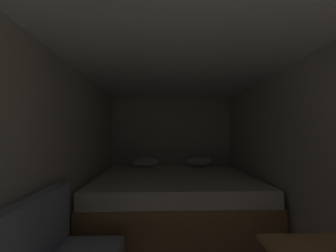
{
  "coord_description": "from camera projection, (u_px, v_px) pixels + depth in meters",
  "views": [
    {
      "loc": [
        -0.2,
        -0.54,
        1.31
      ],
      "look_at": [
        -0.11,
        2.46,
        1.42
      ],
      "focal_mm": 23.52,
      "sensor_mm": 36.0,
      "label": 1
    }
  ],
  "objects": [
    {
      "name": "bed",
      "position": [
        175.0,
        197.0,
        3.36
      ],
      "size": [
        2.28,
        2.09,
        0.88
      ],
      "color": "#9E7247",
      "rests_on": "ground"
    },
    {
      "name": "ceiling_slab",
      "position": [
        182.0,
        55.0,
        2.2
      ],
      "size": [
        2.5,
        4.62,
        0.05
      ],
      "primitive_type": "cube",
      "color": "white",
      "rests_on": "wall_left"
    },
    {
      "name": "wall_right",
      "position": [
        304.0,
        162.0,
        2.19
      ],
      "size": [
        0.05,
        4.62,
        2.08
      ],
      "primitive_type": "cube",
      "color": "beige",
      "rests_on": "ground"
    },
    {
      "name": "wall_back",
      "position": [
        171.0,
        148.0,
        4.49
      ],
      "size": [
        2.5,
        0.05,
        2.08
      ],
      "primitive_type": "cube",
      "color": "beige",
      "rests_on": "ground"
    },
    {
      "name": "wall_left",
      "position": [
        56.0,
        162.0,
        2.12
      ],
      "size": [
        0.05,
        4.62,
        2.08
      ],
      "primitive_type": "cube",
      "color": "beige",
      "rests_on": "ground"
    }
  ]
}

